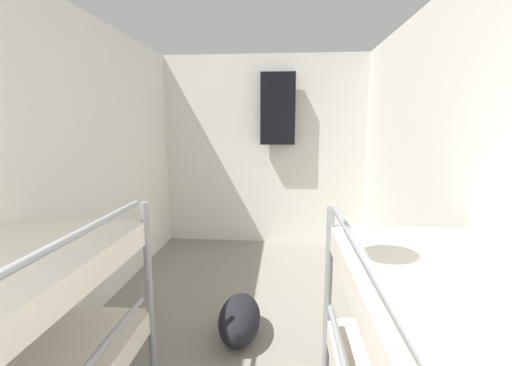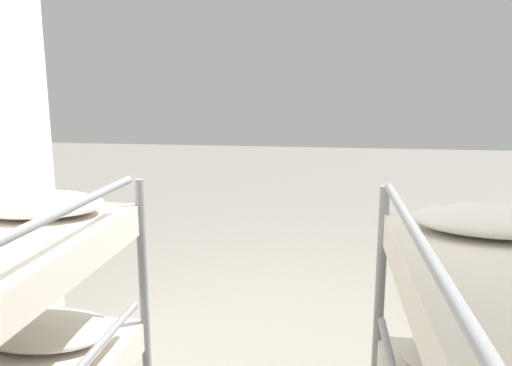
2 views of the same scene
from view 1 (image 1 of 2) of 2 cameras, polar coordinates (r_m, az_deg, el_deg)
wall_left at (r=2.66m, az=-33.21°, el=0.42°), size 0.06×5.12×2.51m
wall_right at (r=2.36m, az=31.95°, el=-0.47°), size 0.06×5.12×2.51m
wall_back at (r=4.62m, az=1.34°, el=5.30°), size 2.78×0.06×2.51m
duffel_bag at (r=2.79m, az=-2.75°, el=-21.71°), size 0.31×0.55×0.31m
hanging_coat at (r=4.45m, az=3.66°, el=12.23°), size 0.44×0.12×0.90m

